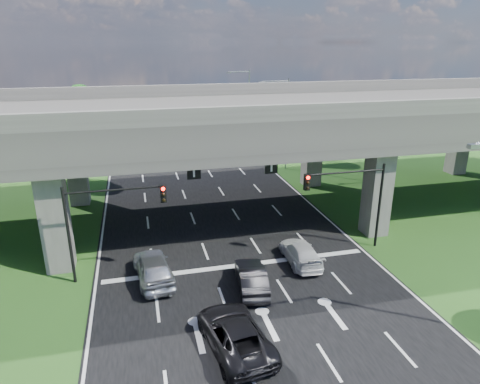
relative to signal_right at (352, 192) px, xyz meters
name	(u,v)px	position (x,y,z in m)	size (l,w,h in m)	color
ground	(254,295)	(-7.82, -3.94, -4.19)	(160.00, 160.00, 0.00)	#234716
road	(219,226)	(-7.82, 6.06, -4.17)	(18.00, 120.00, 0.03)	black
overpass	(212,121)	(-7.82, 8.06, 3.73)	(80.00, 15.00, 10.00)	#33302E
signal_right	(352,192)	(0.00, 0.00, 0.00)	(5.76, 0.54, 6.00)	black
signal_left	(106,214)	(-15.65, 0.00, 0.00)	(5.76, 0.54, 6.00)	black
streetlight_far	(284,117)	(2.27, 20.06, 1.66)	(3.38, 0.25, 10.00)	gray
streetlight_beyond	(247,99)	(2.27, 36.06, 1.66)	(3.38, 0.25, 10.00)	gray
tree_left_near	(52,134)	(-21.78, 22.06, 0.63)	(4.50, 4.50, 7.80)	black
tree_left_mid	(37,127)	(-24.78, 30.06, -0.01)	(3.91, 3.90, 6.76)	black
tree_left_far	(79,108)	(-20.78, 38.06, 0.95)	(4.80, 4.80, 8.32)	black
tree_right_near	(296,122)	(5.22, 24.06, 0.31)	(4.20, 4.20, 7.28)	black
tree_right_mid	(295,114)	(8.22, 32.06, -0.01)	(3.91, 3.90, 6.76)	black
tree_right_far	(252,103)	(4.22, 40.06, 0.63)	(4.50, 4.50, 7.80)	black
car_silver	(153,268)	(-13.22, -0.94, -3.30)	(2.01, 5.01, 1.71)	#BABDC3
car_dark	(251,277)	(-7.79, -3.24, -3.43)	(1.54, 4.42, 1.45)	black
car_white	(301,253)	(-3.85, -0.94, -3.49)	(1.86, 4.58, 1.33)	silver
car_trailing	(235,334)	(-9.89, -7.96, -3.40)	(2.50, 5.43, 1.51)	black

